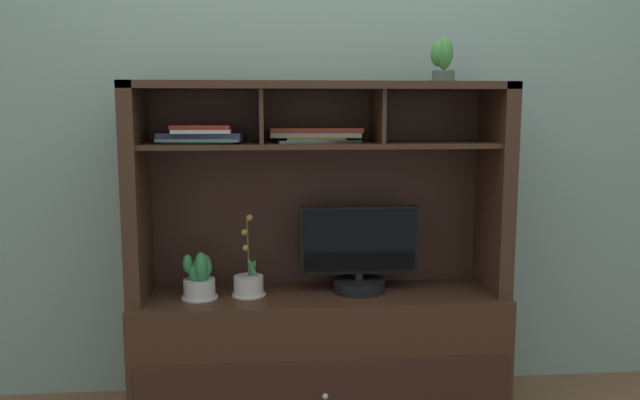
{
  "coord_description": "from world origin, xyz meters",
  "views": [
    {
      "loc": [
        -0.23,
        -2.6,
        1.28
      ],
      "look_at": [
        0.0,
        0.0,
        0.9
      ],
      "focal_mm": 36.12,
      "sensor_mm": 36.0,
      "label": 1
    }
  ],
  "objects_px": {
    "media_console": "(320,313)",
    "potted_succulent": "(443,59)",
    "magazine_stack_left": "(202,135)",
    "magazine_stack_centre": "(316,135)",
    "tv_monitor": "(359,255)",
    "potted_orchid": "(249,284)",
    "potted_fern": "(199,277)"
  },
  "relations": [
    {
      "from": "potted_orchid",
      "to": "magazine_stack_left",
      "type": "height_order",
      "value": "magazine_stack_left"
    },
    {
      "from": "tv_monitor",
      "to": "magazine_stack_left",
      "type": "relative_size",
      "value": 1.43
    },
    {
      "from": "media_console",
      "to": "potted_succulent",
      "type": "xyz_separation_m",
      "value": [
        0.49,
        -0.02,
        1.05
      ]
    },
    {
      "from": "potted_orchid",
      "to": "magazine_stack_left",
      "type": "xyz_separation_m",
      "value": [
        -0.18,
        0.01,
        0.61
      ]
    },
    {
      "from": "tv_monitor",
      "to": "potted_fern",
      "type": "distance_m",
      "value": 0.66
    },
    {
      "from": "tv_monitor",
      "to": "magazine_stack_left",
      "type": "height_order",
      "value": "magazine_stack_left"
    },
    {
      "from": "magazine_stack_left",
      "to": "magazine_stack_centre",
      "type": "distance_m",
      "value": 0.46
    },
    {
      "from": "magazine_stack_centre",
      "to": "potted_succulent",
      "type": "bearing_deg",
      "value": -4.82
    },
    {
      "from": "tv_monitor",
      "to": "potted_fern",
      "type": "xyz_separation_m",
      "value": [
        -0.66,
        -0.04,
        -0.07
      ]
    },
    {
      "from": "potted_orchid",
      "to": "media_console",
      "type": "bearing_deg",
      "value": 5.28
    },
    {
      "from": "potted_fern",
      "to": "potted_orchid",
      "type": "bearing_deg",
      "value": 5.87
    },
    {
      "from": "media_console",
      "to": "magazine_stack_left",
      "type": "bearing_deg",
      "value": -177.96
    },
    {
      "from": "potted_orchid",
      "to": "magazine_stack_left",
      "type": "distance_m",
      "value": 0.63
    },
    {
      "from": "media_console",
      "to": "potted_succulent",
      "type": "relative_size",
      "value": 8.73
    },
    {
      "from": "potted_fern",
      "to": "potted_succulent",
      "type": "xyz_separation_m",
      "value": [
        0.99,
        0.02,
        0.87
      ]
    },
    {
      "from": "media_console",
      "to": "potted_succulent",
      "type": "height_order",
      "value": "potted_succulent"
    },
    {
      "from": "magazine_stack_centre",
      "to": "potted_succulent",
      "type": "relative_size",
      "value": 2.17
    },
    {
      "from": "media_console",
      "to": "magazine_stack_centre",
      "type": "relative_size",
      "value": 4.02
    },
    {
      "from": "potted_orchid",
      "to": "potted_succulent",
      "type": "height_order",
      "value": "potted_succulent"
    },
    {
      "from": "potted_orchid",
      "to": "potted_fern",
      "type": "bearing_deg",
      "value": -174.13
    },
    {
      "from": "magazine_stack_left",
      "to": "potted_succulent",
      "type": "relative_size",
      "value": 1.97
    },
    {
      "from": "potted_orchid",
      "to": "potted_fern",
      "type": "relative_size",
      "value": 1.73
    },
    {
      "from": "tv_monitor",
      "to": "potted_orchid",
      "type": "relative_size",
      "value": 1.45
    },
    {
      "from": "tv_monitor",
      "to": "potted_fern",
      "type": "bearing_deg",
      "value": -176.69
    },
    {
      "from": "tv_monitor",
      "to": "magazine_stack_centre",
      "type": "distance_m",
      "value": 0.53
    },
    {
      "from": "potted_orchid",
      "to": "magazine_stack_centre",
      "type": "height_order",
      "value": "magazine_stack_centre"
    },
    {
      "from": "tv_monitor",
      "to": "potted_succulent",
      "type": "xyz_separation_m",
      "value": [
        0.33,
        -0.01,
        0.8
      ]
    },
    {
      "from": "media_console",
      "to": "tv_monitor",
      "type": "xyz_separation_m",
      "value": [
        0.16,
        -0.01,
        0.25
      ]
    },
    {
      "from": "tv_monitor",
      "to": "potted_succulent",
      "type": "relative_size",
      "value": 2.82
    },
    {
      "from": "media_console",
      "to": "potted_orchid",
      "type": "height_order",
      "value": "media_console"
    },
    {
      "from": "media_console",
      "to": "tv_monitor",
      "type": "distance_m",
      "value": 0.3
    },
    {
      "from": "tv_monitor",
      "to": "magazine_stack_left",
      "type": "distance_m",
      "value": 0.81
    }
  ]
}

